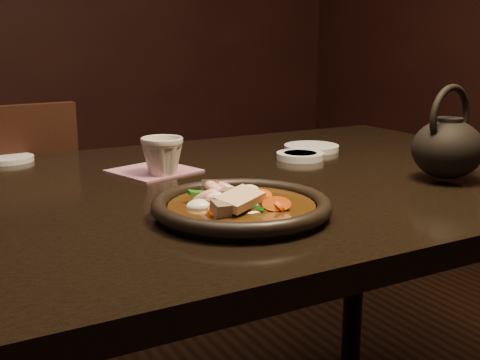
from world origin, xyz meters
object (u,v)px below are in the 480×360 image
plate (242,207)px  teapot (448,146)px  tea_cup (162,155)px  table (189,226)px

plate → teapot: (0.45, 0.01, 0.05)m
tea_cup → teapot: teapot is taller
table → plate: 0.23m
tea_cup → plate: bearing=-89.4°
table → teapot: teapot is taller
plate → teapot: 0.46m
teapot → table: bearing=145.8°
teapot → tea_cup: bearing=136.7°
table → tea_cup: (-0.01, 0.10, 0.12)m
table → teapot: 0.51m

